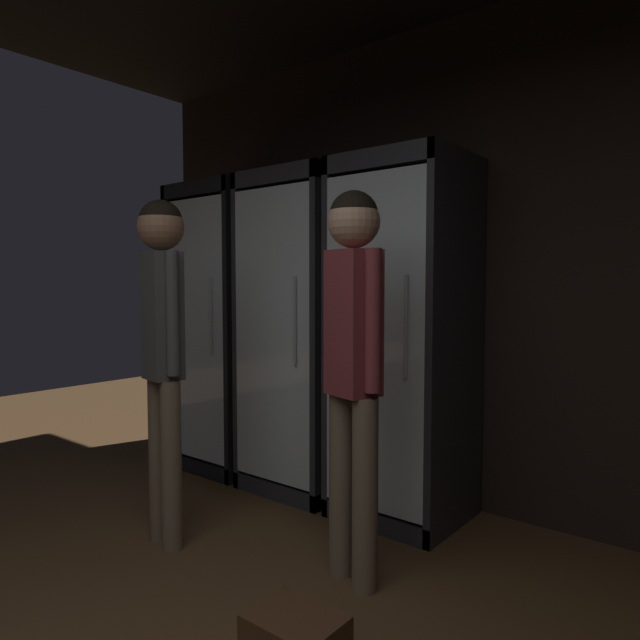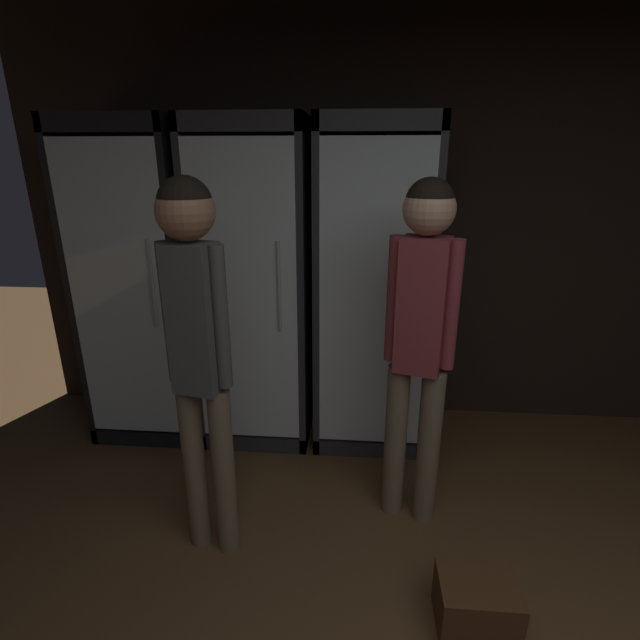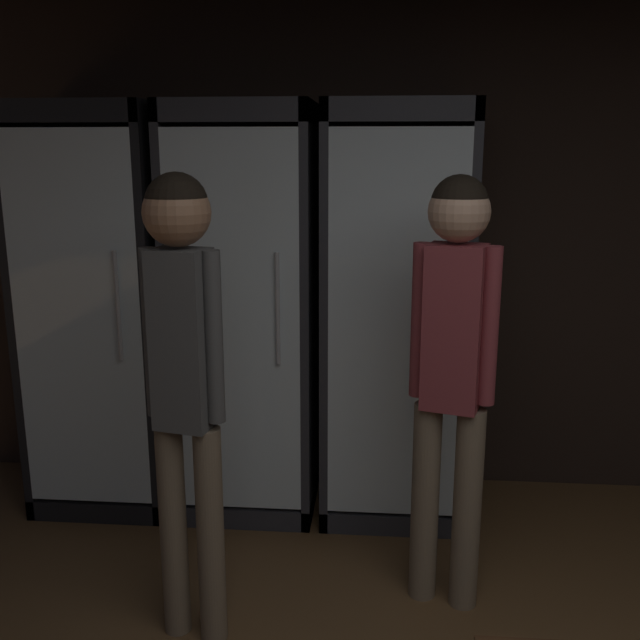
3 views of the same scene
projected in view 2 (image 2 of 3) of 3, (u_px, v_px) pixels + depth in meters
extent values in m
cube|color=black|center=(478.00, 216.00, 3.02)|extent=(6.00, 0.06, 2.80)
cube|color=black|center=(162.00, 275.00, 3.25)|extent=(0.67, 0.04, 1.98)
cube|color=black|center=(96.00, 284.00, 3.01)|extent=(0.04, 0.61, 1.98)
cube|color=black|center=(193.00, 286.00, 2.96)|extent=(0.04, 0.61, 1.98)
cube|color=black|center=(124.00, 125.00, 2.68)|extent=(0.67, 0.61, 0.10)
cube|color=black|center=(161.00, 415.00, 3.29)|extent=(0.67, 0.61, 0.10)
cube|color=white|center=(160.00, 276.00, 3.23)|extent=(0.59, 0.02, 1.74)
cube|color=silver|center=(122.00, 298.00, 2.71)|extent=(0.59, 0.02, 1.74)
cylinder|color=#B2B2B7|center=(152.00, 284.00, 2.64)|extent=(0.02, 0.02, 0.50)
cube|color=silver|center=(160.00, 406.00, 3.27)|extent=(0.57, 0.53, 0.02)
cylinder|color=gray|center=(140.00, 388.00, 3.29)|extent=(0.07, 0.07, 0.21)
cylinder|color=gray|center=(138.00, 368.00, 3.24)|extent=(0.02, 0.02, 0.09)
cylinder|color=beige|center=(140.00, 388.00, 3.29)|extent=(0.07, 0.07, 0.06)
cylinder|color=#194723|center=(175.00, 395.00, 3.19)|extent=(0.08, 0.08, 0.22)
cylinder|color=#194723|center=(173.00, 375.00, 3.14)|extent=(0.03, 0.03, 0.07)
cylinder|color=#2D2D33|center=(175.00, 395.00, 3.19)|extent=(0.08, 0.08, 0.07)
cube|color=silver|center=(152.00, 349.00, 3.13)|extent=(0.57, 0.53, 0.02)
cylinder|color=#9EAD99|center=(117.00, 333.00, 3.08)|extent=(0.07, 0.07, 0.22)
cylinder|color=#9EAD99|center=(113.00, 310.00, 3.03)|extent=(0.02, 0.02, 0.10)
cylinder|color=tan|center=(117.00, 334.00, 3.08)|extent=(0.07, 0.07, 0.08)
cylinder|color=gray|center=(136.00, 334.00, 3.05)|extent=(0.07, 0.07, 0.23)
cylinder|color=gray|center=(133.00, 311.00, 3.00)|extent=(0.02, 0.02, 0.09)
cylinder|color=#B2332D|center=(137.00, 338.00, 3.06)|extent=(0.07, 0.07, 0.07)
cylinder|color=#194723|center=(161.00, 332.00, 3.11)|extent=(0.08, 0.08, 0.21)
cylinder|color=#194723|center=(158.00, 312.00, 3.06)|extent=(0.03, 0.03, 0.07)
cylinder|color=#B2332D|center=(161.00, 335.00, 3.11)|extent=(0.08, 0.08, 0.06)
cylinder|color=#9EAD99|center=(180.00, 334.00, 3.03)|extent=(0.07, 0.07, 0.24)
cylinder|color=#9EAD99|center=(177.00, 311.00, 2.98)|extent=(0.03, 0.03, 0.08)
cylinder|color=tan|center=(180.00, 335.00, 3.03)|extent=(0.08, 0.08, 0.08)
cube|color=silver|center=(144.00, 286.00, 2.99)|extent=(0.57, 0.53, 0.02)
cylinder|color=#9EAD99|center=(123.00, 267.00, 3.00)|extent=(0.06, 0.06, 0.21)
cylinder|color=#9EAD99|center=(119.00, 243.00, 2.95)|extent=(0.02, 0.02, 0.09)
cylinder|color=#2D2D33|center=(123.00, 266.00, 3.00)|extent=(0.06, 0.06, 0.08)
cylinder|color=gray|center=(164.00, 269.00, 2.92)|extent=(0.07, 0.07, 0.21)
cylinder|color=gray|center=(161.00, 245.00, 2.87)|extent=(0.03, 0.03, 0.09)
cylinder|color=#B2332D|center=(164.00, 274.00, 2.93)|extent=(0.08, 0.08, 0.06)
cube|color=silver|center=(136.00, 217.00, 2.84)|extent=(0.57, 0.53, 0.02)
cylinder|color=brown|center=(113.00, 198.00, 2.85)|extent=(0.08, 0.08, 0.19)
cylinder|color=brown|center=(110.00, 174.00, 2.81)|extent=(0.02, 0.02, 0.09)
cylinder|color=beige|center=(114.00, 203.00, 2.86)|extent=(0.08, 0.08, 0.08)
cylinder|color=#9EAD99|center=(157.00, 197.00, 2.80)|extent=(0.07, 0.07, 0.22)
cylinder|color=#9EAD99|center=(154.00, 170.00, 2.75)|extent=(0.02, 0.02, 0.09)
cylinder|color=white|center=(157.00, 198.00, 2.81)|extent=(0.07, 0.07, 0.06)
cube|color=#2B2B30|center=(265.00, 277.00, 3.20)|extent=(0.67, 0.04, 1.98)
cube|color=#2B2B30|center=(206.00, 287.00, 2.95)|extent=(0.04, 0.61, 1.98)
cube|color=#2B2B30|center=(306.00, 289.00, 2.91)|extent=(0.04, 0.61, 1.98)
cube|color=#2B2B30|center=(248.00, 124.00, 2.62)|extent=(0.67, 0.61, 0.10)
cube|color=#2B2B30|center=(262.00, 420.00, 3.24)|extent=(0.67, 0.61, 0.10)
cube|color=white|center=(264.00, 278.00, 3.17)|extent=(0.59, 0.02, 1.74)
cube|color=silver|center=(245.00, 301.00, 2.65)|extent=(0.59, 0.02, 1.74)
cylinder|color=#B2B2B7|center=(279.00, 286.00, 2.58)|extent=(0.02, 0.02, 0.50)
cube|color=silver|center=(262.00, 411.00, 3.22)|extent=(0.57, 0.53, 0.02)
cylinder|color=gray|center=(240.00, 397.00, 3.19)|extent=(0.06, 0.06, 0.19)
cylinder|color=gray|center=(239.00, 379.00, 3.15)|extent=(0.02, 0.02, 0.08)
cylinder|color=beige|center=(240.00, 397.00, 3.19)|extent=(0.06, 0.06, 0.06)
cylinder|color=#194723|center=(282.00, 394.00, 3.20)|extent=(0.06, 0.06, 0.20)
cylinder|color=#194723|center=(282.00, 376.00, 3.16)|extent=(0.02, 0.02, 0.07)
cylinder|color=#2D2D33|center=(282.00, 398.00, 3.21)|extent=(0.07, 0.07, 0.07)
cube|color=silver|center=(259.00, 352.00, 3.07)|extent=(0.57, 0.53, 0.02)
cylinder|color=#336B38|center=(223.00, 337.00, 3.02)|extent=(0.08, 0.08, 0.21)
cylinder|color=#336B38|center=(222.00, 317.00, 2.97)|extent=(0.03, 0.03, 0.06)
cylinder|color=#2D2D33|center=(223.00, 338.00, 3.02)|extent=(0.08, 0.08, 0.07)
cylinder|color=brown|center=(246.00, 338.00, 3.00)|extent=(0.08, 0.08, 0.22)
cylinder|color=brown|center=(244.00, 315.00, 2.95)|extent=(0.02, 0.02, 0.09)
cylinder|color=beige|center=(246.00, 342.00, 3.01)|extent=(0.08, 0.08, 0.06)
cylinder|color=gray|center=(271.00, 337.00, 3.03)|extent=(0.08, 0.08, 0.20)
cylinder|color=gray|center=(270.00, 316.00, 2.98)|extent=(0.03, 0.03, 0.09)
cylinder|color=beige|center=(271.00, 338.00, 3.03)|extent=(0.08, 0.08, 0.05)
cylinder|color=#336B38|center=(292.00, 337.00, 3.01)|extent=(0.07, 0.07, 0.23)
cylinder|color=#336B38|center=(291.00, 314.00, 2.96)|extent=(0.02, 0.02, 0.07)
cylinder|color=#2D2D33|center=(292.00, 336.00, 3.01)|extent=(0.08, 0.08, 0.08)
cube|color=silver|center=(256.00, 288.00, 2.93)|extent=(0.57, 0.53, 0.02)
cylinder|color=brown|center=(226.00, 269.00, 2.95)|extent=(0.07, 0.07, 0.20)
cylinder|color=brown|center=(224.00, 247.00, 2.90)|extent=(0.03, 0.03, 0.08)
cylinder|color=beige|center=(226.00, 271.00, 2.95)|extent=(0.07, 0.07, 0.06)
cylinder|color=brown|center=(255.00, 270.00, 2.89)|extent=(0.07, 0.07, 0.22)
cylinder|color=brown|center=(254.00, 245.00, 2.84)|extent=(0.03, 0.03, 0.09)
cylinder|color=white|center=(255.00, 270.00, 2.89)|extent=(0.08, 0.08, 0.07)
cylinder|color=#336B38|center=(286.00, 270.00, 2.89)|extent=(0.08, 0.08, 0.22)
cylinder|color=#336B38|center=(285.00, 248.00, 2.85)|extent=(0.02, 0.02, 0.06)
cylinder|color=white|center=(286.00, 269.00, 2.89)|extent=(0.08, 0.08, 0.06)
cube|color=silver|center=(253.00, 218.00, 2.79)|extent=(0.57, 0.53, 0.02)
cylinder|color=#9EAD99|center=(226.00, 200.00, 2.72)|extent=(0.07, 0.07, 0.20)
cylinder|color=#9EAD99|center=(225.00, 176.00, 2.68)|extent=(0.02, 0.02, 0.06)
cylinder|color=#2D2D33|center=(226.00, 198.00, 2.72)|extent=(0.08, 0.08, 0.06)
cylinder|color=#336B38|center=(278.00, 196.00, 2.76)|extent=(0.08, 0.08, 0.23)
cylinder|color=#336B38|center=(277.00, 167.00, 2.71)|extent=(0.03, 0.03, 0.09)
cylinder|color=#2D2D33|center=(278.00, 196.00, 2.76)|extent=(0.08, 0.08, 0.09)
cube|color=#2B2B30|center=(371.00, 279.00, 3.14)|extent=(0.67, 0.04, 1.98)
cube|color=#2B2B30|center=(320.00, 289.00, 2.90)|extent=(0.04, 0.61, 1.98)
cube|color=#2B2B30|center=(424.00, 291.00, 2.85)|extent=(0.04, 0.61, 1.98)
cube|color=#2B2B30|center=(378.00, 124.00, 2.57)|extent=(0.67, 0.61, 0.10)
cube|color=#2B2B30|center=(367.00, 424.00, 3.18)|extent=(0.67, 0.61, 0.10)
cube|color=white|center=(371.00, 280.00, 3.12)|extent=(0.59, 0.02, 1.74)
cube|color=silver|center=(373.00, 304.00, 2.60)|extent=(0.59, 0.02, 1.74)
cylinder|color=#B2B2B7|center=(412.00, 289.00, 2.53)|extent=(0.02, 0.02, 0.50)
cube|color=silver|center=(367.00, 415.00, 3.16)|extent=(0.57, 0.53, 0.02)
cylinder|color=#336B38|center=(335.00, 399.00, 3.11)|extent=(0.07, 0.07, 0.24)
cylinder|color=#336B38|center=(336.00, 376.00, 3.06)|extent=(0.02, 0.02, 0.10)
cylinder|color=#2D2D33|center=(335.00, 400.00, 3.12)|extent=(0.07, 0.07, 0.06)
cylinder|color=gray|center=(356.00, 400.00, 3.10)|extent=(0.07, 0.07, 0.23)
cylinder|color=gray|center=(356.00, 378.00, 3.05)|extent=(0.02, 0.02, 0.09)
cylinder|color=tan|center=(356.00, 400.00, 3.10)|extent=(0.07, 0.07, 0.09)
cylinder|color=#336B38|center=(380.00, 401.00, 3.10)|extent=(0.07, 0.07, 0.22)
cylinder|color=#336B38|center=(381.00, 379.00, 3.05)|extent=(0.02, 0.02, 0.10)
cylinder|color=#2D2D33|center=(380.00, 400.00, 3.10)|extent=(0.07, 0.07, 0.07)
cylinder|color=brown|center=(399.00, 398.00, 3.13)|extent=(0.07, 0.07, 0.23)
cylinder|color=brown|center=(400.00, 378.00, 3.08)|extent=(0.02, 0.02, 0.07)
cylinder|color=white|center=(399.00, 397.00, 3.13)|extent=(0.07, 0.07, 0.07)
cube|color=silver|center=(370.00, 335.00, 2.97)|extent=(0.57, 0.53, 0.02)
cylinder|color=brown|center=(335.00, 321.00, 2.92)|extent=(0.08, 0.08, 0.19)
cylinder|color=brown|center=(335.00, 301.00, 2.88)|extent=(0.03, 0.03, 0.07)
cylinder|color=#2D2D33|center=(335.00, 320.00, 2.92)|extent=(0.08, 0.08, 0.06)
cylinder|color=#9EAD99|center=(361.00, 315.00, 2.94)|extent=(0.08, 0.08, 0.24)
cylinder|color=#9EAD99|center=(361.00, 290.00, 2.89)|extent=(0.03, 0.03, 0.09)
cylinder|color=white|center=(361.00, 318.00, 2.95)|extent=(0.08, 0.08, 0.09)
cylinder|color=#9EAD99|center=(381.00, 318.00, 2.97)|extent=(0.07, 0.07, 0.19)
cylinder|color=#9EAD99|center=(382.00, 299.00, 2.93)|extent=(0.02, 0.02, 0.06)
cylinder|color=white|center=(381.00, 320.00, 2.97)|extent=(0.07, 0.07, 0.05)
cylinder|color=brown|center=(405.00, 315.00, 2.96)|extent=(0.06, 0.06, 0.23)
cylinder|color=brown|center=(407.00, 293.00, 2.91)|extent=(0.03, 0.03, 0.07)
cylinder|color=#2D2D33|center=(405.00, 317.00, 2.96)|extent=(0.07, 0.07, 0.06)
cube|color=silver|center=(374.00, 244.00, 2.78)|extent=(0.57, 0.53, 0.02)
cylinder|color=black|center=(342.00, 226.00, 2.73)|extent=(0.08, 0.08, 0.20)
cylinder|color=black|center=(342.00, 201.00, 2.68)|extent=(0.03, 0.03, 0.08)
cylinder|color=#B2332D|center=(342.00, 230.00, 2.73)|extent=(0.08, 0.08, 0.06)
cylinder|color=#9EAD99|center=(376.00, 226.00, 2.78)|extent=(0.07, 0.07, 0.19)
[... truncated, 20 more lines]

